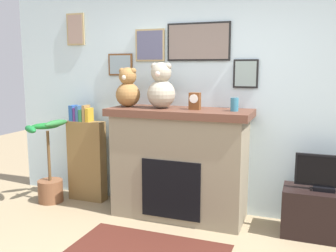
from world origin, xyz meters
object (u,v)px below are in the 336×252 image
object	(u,v)px
television	(325,174)
fireplace	(180,163)
bookshelf	(87,158)
teddy_bear_cream	(128,89)
tv_stand	(322,214)
teddy_bear_brown	(161,88)
mantel_clock	(195,101)
candle_jar	(234,104)
potted_plant	(49,175)

from	to	relation	value
television	fireplace	bearing A→B (deg)	179.51
bookshelf	teddy_bear_cream	bearing A→B (deg)	-9.34
fireplace	tv_stand	world-z (taller)	fireplace
teddy_bear_cream	teddy_bear_brown	distance (m)	0.41
mantel_clock	tv_stand	bearing A→B (deg)	0.33
candle_jar	teddy_bear_cream	bearing A→B (deg)	-179.97
candle_jar	potted_plant	bearing A→B (deg)	-176.55
candle_jar	teddy_bear_cream	xyz separation A→B (m)	(-1.22, -0.00, 0.13)
television	teddy_bear_cream	bearing A→B (deg)	-179.85
mantel_clock	teddy_bear_brown	size ratio (longest dim) A/B	0.36
teddy_bear_brown	mantel_clock	bearing A→B (deg)	-0.10
teddy_bear_cream	teddy_bear_brown	world-z (taller)	teddy_bear_brown
tv_stand	mantel_clock	world-z (taller)	mantel_clock
potted_plant	teddy_bear_cream	world-z (taller)	teddy_bear_cream
teddy_bear_brown	tv_stand	bearing A→B (deg)	0.23
television	teddy_bear_cream	distance (m)	2.25
fireplace	television	world-z (taller)	fireplace
television	teddy_bear_cream	xyz separation A→B (m)	(-2.11, -0.01, 0.78)
bookshelf	television	world-z (taller)	bookshelf
bookshelf	mantel_clock	bearing A→B (deg)	-4.27
tv_stand	candle_jar	xyz separation A→B (m)	(-0.90, -0.01, 1.05)
candle_jar	teddy_bear_cream	size ratio (longest dim) A/B	0.31
bookshelf	candle_jar	xyz separation A→B (m)	(1.87, -0.11, 0.75)
teddy_bear_brown	bookshelf	bearing A→B (deg)	174.22
tv_stand	bookshelf	bearing A→B (deg)	177.93
potted_plant	television	xyz separation A→B (m)	(3.16, 0.14, 0.30)
candle_jar	bookshelf	bearing A→B (deg)	176.74
bookshelf	candle_jar	distance (m)	2.01
fireplace	television	size ratio (longest dim) A/B	2.83
potted_plant	teddy_bear_brown	xyz separation A→B (m)	(1.45, 0.14, 1.10)
fireplace	teddy_bear_brown	bearing A→B (deg)	-175.01
tv_stand	teddy_bear_brown	size ratio (longest dim) A/B	1.50
teddy_bear_cream	candle_jar	bearing A→B (deg)	0.03
fireplace	mantel_clock	size ratio (longest dim) A/B	8.66
tv_stand	television	size ratio (longest dim) A/B	1.37
fireplace	candle_jar	size ratio (longest dim) A/B	11.24
television	mantel_clock	distance (m)	1.48
mantel_clock	teddy_bear_brown	world-z (taller)	teddy_bear_brown
potted_plant	television	distance (m)	3.18
fireplace	tv_stand	size ratio (longest dim) A/B	2.07
tv_stand	teddy_bear_cream	distance (m)	2.42
bookshelf	tv_stand	world-z (taller)	bookshelf
potted_plant	mantel_clock	distance (m)	2.08
fireplace	mantel_clock	world-z (taller)	mantel_clock
tv_stand	teddy_bear_cream	bearing A→B (deg)	-179.81
fireplace	tv_stand	xyz separation A→B (m)	(1.50, -0.01, -0.38)
tv_stand	teddy_bear_brown	world-z (taller)	teddy_bear_brown
mantel_clock	teddy_bear_cream	size ratio (longest dim) A/B	0.41
television	potted_plant	bearing A→B (deg)	-177.44
teddy_bear_brown	potted_plant	bearing A→B (deg)	-174.66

